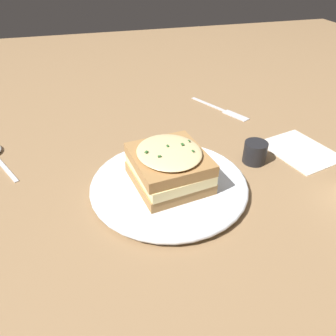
% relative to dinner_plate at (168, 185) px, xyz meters
% --- Properties ---
extents(ground_plane, '(2.40, 2.40, 0.00)m').
position_rel_dinner_plate_xyz_m(ground_plane, '(-0.00, -0.00, -0.01)').
color(ground_plane, olive).
extents(dinner_plate, '(0.27, 0.27, 0.02)m').
position_rel_dinner_plate_xyz_m(dinner_plate, '(0.00, 0.00, 0.00)').
color(dinner_plate, white).
rests_on(dinner_plate, ground_plane).
extents(sandwich, '(0.15, 0.13, 0.07)m').
position_rel_dinner_plate_xyz_m(sandwich, '(0.00, -0.00, 0.04)').
color(sandwich, '#A37542').
rests_on(sandwich, dinner_plate).
extents(fork, '(0.17, 0.10, 0.00)m').
position_rel_dinner_plate_xyz_m(fork, '(0.27, -0.22, -0.01)').
color(fork, silver).
rests_on(fork, ground_plane).
extents(napkin, '(0.16, 0.14, 0.00)m').
position_rel_dinner_plate_xyz_m(napkin, '(0.05, -0.30, -0.01)').
color(napkin, silver).
rests_on(napkin, ground_plane).
extents(condiment_pot, '(0.04, 0.04, 0.04)m').
position_rel_dinner_plate_xyz_m(condiment_pot, '(0.04, -0.19, 0.01)').
color(condiment_pot, black).
rests_on(condiment_pot, ground_plane).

